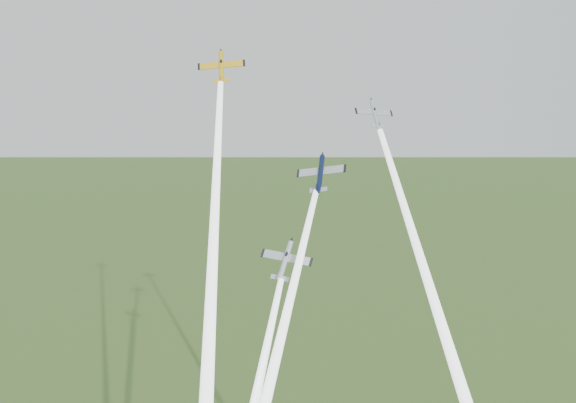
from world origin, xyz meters
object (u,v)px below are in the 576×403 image
at_px(plane_silver_right, 375,114).
at_px(plane_silver_low, 285,260).
at_px(plane_yellow, 221,67).
at_px(plane_navy, 320,173).

height_order(plane_silver_right, plane_silver_low, plane_silver_right).
bearing_deg(plane_yellow, plane_silver_right, -2.14).
bearing_deg(plane_silver_low, plane_navy, 65.39).
distance_m(plane_yellow, plane_silver_low, 33.55).
distance_m(plane_navy, plane_silver_right, 13.62).
xyz_separation_m(plane_yellow, plane_silver_right, (25.35, 0.49, -7.67)).
bearing_deg(plane_yellow, plane_navy, -15.44).
relative_size(plane_yellow, plane_navy, 0.92).
distance_m(plane_silver_right, plane_silver_low, 28.58).
distance_m(plane_navy, plane_silver_low, 15.43).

